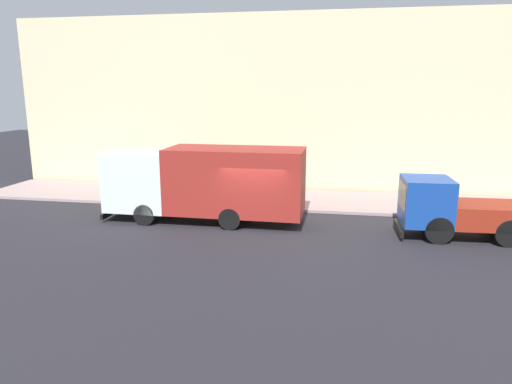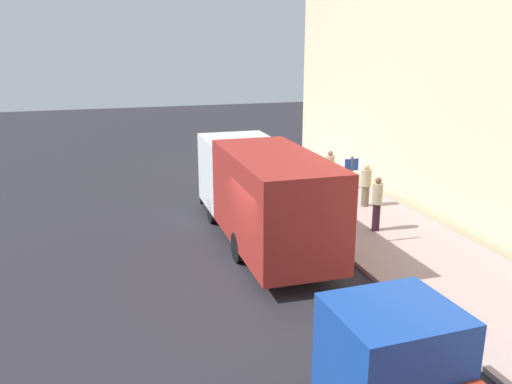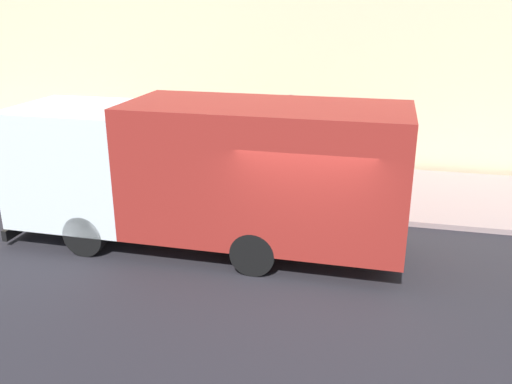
{
  "view_description": "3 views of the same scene",
  "coord_description": "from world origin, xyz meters",
  "px_view_note": "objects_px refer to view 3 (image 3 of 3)",
  "views": [
    {
      "loc": [
        -17.23,
        -3.12,
        5.45
      ],
      "look_at": [
        1.14,
        0.12,
        1.29
      ],
      "focal_mm": 32.46,
      "sensor_mm": 36.0,
      "label": 1
    },
    {
      "loc": [
        -3.81,
        -12.79,
        6.16
      ],
      "look_at": [
        0.96,
        2.65,
        1.55
      ],
      "focal_mm": 36.99,
      "sensor_mm": 36.0,
      "label": 2
    },
    {
      "loc": [
        -9.17,
        -1.23,
        4.98
      ],
      "look_at": [
        0.78,
        1.1,
        1.37
      ],
      "focal_mm": 37.92,
      "sensor_mm": 36.0,
      "label": 3
    }
  ],
  "objects_px": {
    "pedestrian_standing": "(190,142)",
    "street_sign_post": "(290,143)",
    "pedestrian_walking": "(265,151)",
    "large_utility_truck": "(206,169)",
    "pedestrian_third": "(108,139)"
  },
  "relations": [
    {
      "from": "pedestrian_standing",
      "to": "street_sign_post",
      "type": "bearing_deg",
      "value": -94.83
    },
    {
      "from": "pedestrian_third",
      "to": "street_sign_post",
      "type": "height_order",
      "value": "street_sign_post"
    },
    {
      "from": "large_utility_truck",
      "to": "street_sign_post",
      "type": "bearing_deg",
      "value": -28.84
    },
    {
      "from": "pedestrian_walking",
      "to": "pedestrian_standing",
      "type": "relative_size",
      "value": 1.1
    },
    {
      "from": "pedestrian_standing",
      "to": "street_sign_post",
      "type": "distance_m",
      "value": 4.31
    },
    {
      "from": "large_utility_truck",
      "to": "pedestrian_standing",
      "type": "distance_m",
      "value": 5.33
    },
    {
      "from": "pedestrian_walking",
      "to": "pedestrian_third",
      "type": "bearing_deg",
      "value": 162.82
    },
    {
      "from": "large_utility_truck",
      "to": "pedestrian_walking",
      "type": "height_order",
      "value": "large_utility_truck"
    },
    {
      "from": "pedestrian_standing",
      "to": "large_utility_truck",
      "type": "bearing_deg",
      "value": -125.87
    },
    {
      "from": "pedestrian_standing",
      "to": "pedestrian_third",
      "type": "distance_m",
      "value": 2.55
    },
    {
      "from": "large_utility_truck",
      "to": "street_sign_post",
      "type": "relative_size",
      "value": 3.0
    },
    {
      "from": "large_utility_truck",
      "to": "pedestrian_third",
      "type": "distance_m",
      "value": 6.52
    },
    {
      "from": "pedestrian_standing",
      "to": "pedestrian_third",
      "type": "bearing_deg",
      "value": 127.51
    },
    {
      "from": "large_utility_truck",
      "to": "pedestrian_standing",
      "type": "xyz_separation_m",
      "value": [
        4.83,
        2.12,
        -0.73
      ]
    },
    {
      "from": "large_utility_truck",
      "to": "pedestrian_standing",
      "type": "bearing_deg",
      "value": 24.16
    }
  ]
}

